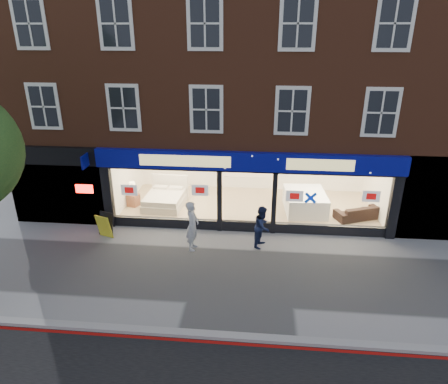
# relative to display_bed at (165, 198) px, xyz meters

# --- Properties ---
(ground) EXTENTS (120.00, 120.00, 0.00)m
(ground) POSITION_rel_display_bed_xyz_m (3.69, -4.98, -0.42)
(ground) COLOR gray
(ground) RESTS_ON ground
(kerb_line) EXTENTS (60.00, 0.10, 0.01)m
(kerb_line) POSITION_rel_display_bed_xyz_m (3.69, -8.08, -0.42)
(kerb_line) COLOR #8C0A07
(kerb_line) RESTS_ON ground
(kerb_stone) EXTENTS (60.00, 0.25, 0.12)m
(kerb_stone) POSITION_rel_display_bed_xyz_m (3.69, -7.88, -0.36)
(kerb_stone) COLOR gray
(kerb_stone) RESTS_ON ground
(showroom_floor) EXTENTS (11.00, 4.50, 0.10)m
(showroom_floor) POSITION_rel_display_bed_xyz_m (3.69, 0.27, -0.37)
(showroom_floor) COLOR tan
(showroom_floor) RESTS_ON ground
(building) EXTENTS (19.00, 8.26, 10.30)m
(building) POSITION_rel_display_bed_xyz_m (3.68, 1.95, 6.25)
(building) COLOR brown
(building) RESTS_ON ground
(display_bed) EXTENTS (1.75, 2.10, 1.14)m
(display_bed) POSITION_rel_display_bed_xyz_m (0.00, 0.00, 0.00)
(display_bed) COLOR beige
(display_bed) RESTS_ON showroom_floor
(bedside_table) EXTENTS (0.56, 0.56, 0.55)m
(bedside_table) POSITION_rel_display_bed_xyz_m (-1.41, -0.18, -0.05)
(bedside_table) COLOR brown
(bedside_table) RESTS_ON showroom_floor
(mattress_stack) EXTENTS (1.82, 2.23, 0.84)m
(mattress_stack) POSITION_rel_display_bed_xyz_m (6.15, 0.00, 0.10)
(mattress_stack) COLOR white
(mattress_stack) RESTS_ON showroom_floor
(sofa) EXTENTS (2.09, 1.44, 0.57)m
(sofa) POSITION_rel_display_bed_xyz_m (8.29, -0.54, -0.04)
(sofa) COLOR black
(sofa) RESTS_ON showroom_floor
(a_board) EXTENTS (0.72, 0.58, 0.96)m
(a_board) POSITION_rel_display_bed_xyz_m (-1.67, -2.89, 0.06)
(a_board) COLOR gold
(a_board) RESTS_ON ground
(pedestrian_grey) EXTENTS (0.51, 0.72, 1.86)m
(pedestrian_grey) POSITION_rel_display_bed_xyz_m (1.82, -3.46, 0.51)
(pedestrian_grey) COLOR #B7BBBF
(pedestrian_grey) RESTS_ON ground
(pedestrian_blue) EXTENTS (0.82, 0.92, 1.58)m
(pedestrian_blue) POSITION_rel_display_bed_xyz_m (4.32, -3.02, 0.37)
(pedestrian_blue) COLOR #161E3F
(pedestrian_blue) RESTS_ON ground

